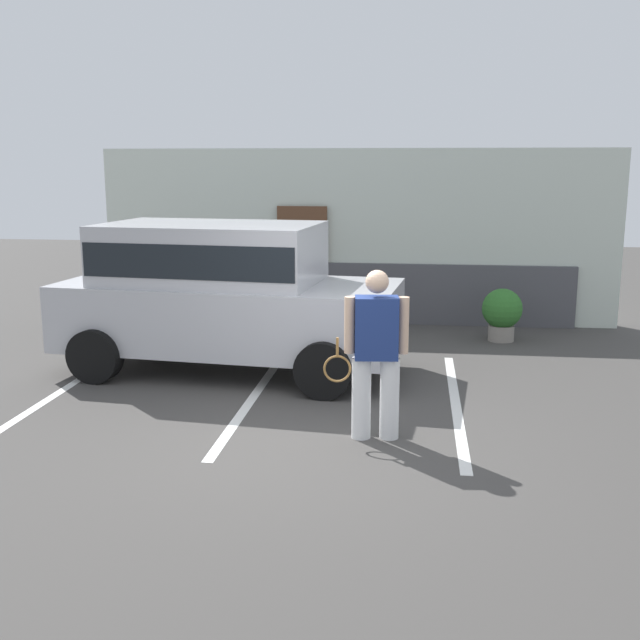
{
  "coord_description": "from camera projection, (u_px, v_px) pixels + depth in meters",
  "views": [
    {
      "loc": [
        1.09,
        -7.44,
        2.85
      ],
      "look_at": [
        -0.01,
        1.2,
        1.05
      ],
      "focal_mm": 42.66,
      "sensor_mm": 36.0,
      "label": 1
    }
  ],
  "objects": [
    {
      "name": "ground_plane",
      "position": [
        306.0,
        441.0,
        7.94
      ],
      "size": [
        40.0,
        40.0,
        0.0
      ],
      "primitive_type": "plane",
      "color": "#423F3D"
    },
    {
      "name": "parking_stripe_0",
      "position": [
        66.0,
        388.0,
        9.81
      ],
      "size": [
        0.12,
        4.4,
        0.01
      ],
      "primitive_type": "cube",
      "color": "silver",
      "rests_on": "ground_plane"
    },
    {
      "name": "parking_stripe_1",
      "position": [
        254.0,
        395.0,
        9.5
      ],
      "size": [
        0.12,
        4.4,
        0.01
      ],
      "primitive_type": "cube",
      "color": "silver",
      "rests_on": "ground_plane"
    },
    {
      "name": "parking_stripe_2",
      "position": [
        456.0,
        403.0,
        9.2
      ],
      "size": [
        0.12,
        4.4,
        0.01
      ],
      "primitive_type": "cube",
      "color": "silver",
      "rests_on": "ground_plane"
    },
    {
      "name": "house_frontage",
      "position": [
        355.0,
        242.0,
        13.75
      ],
      "size": [
        9.27,
        0.4,
        3.11
      ],
      "color": "silver",
      "rests_on": "ground_plane"
    },
    {
      "name": "parked_suv",
      "position": [
        222.0,
        290.0,
        10.44
      ],
      "size": [
        4.77,
        2.54,
        2.05
      ],
      "rotation": [
        0.0,
        0.0,
        -0.1
      ],
      "color": "#B7B7BC",
      "rests_on": "ground_plane"
    },
    {
      "name": "tennis_player_man",
      "position": [
        376.0,
        353.0,
        7.86
      ],
      "size": [
        0.92,
        0.32,
        1.79
      ],
      "rotation": [
        0.0,
        0.0,
        3.24
      ],
      "color": "white",
      "rests_on": "ground_plane"
    },
    {
      "name": "potted_plant_by_porch",
      "position": [
        502.0,
        312.0,
        12.36
      ],
      "size": [
        0.65,
        0.65,
        0.86
      ],
      "color": "gray",
      "rests_on": "ground_plane"
    }
  ]
}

